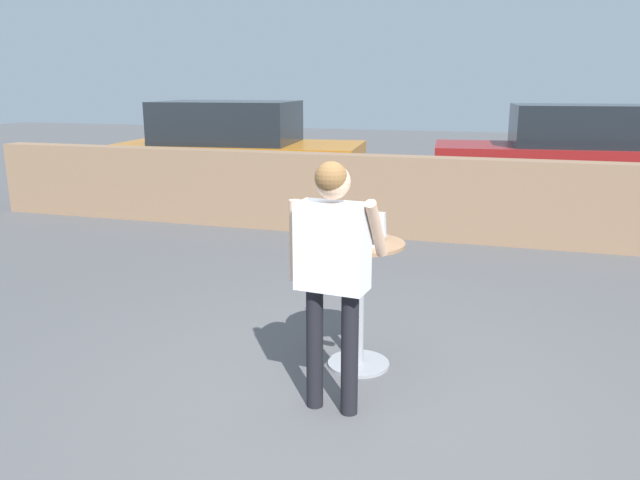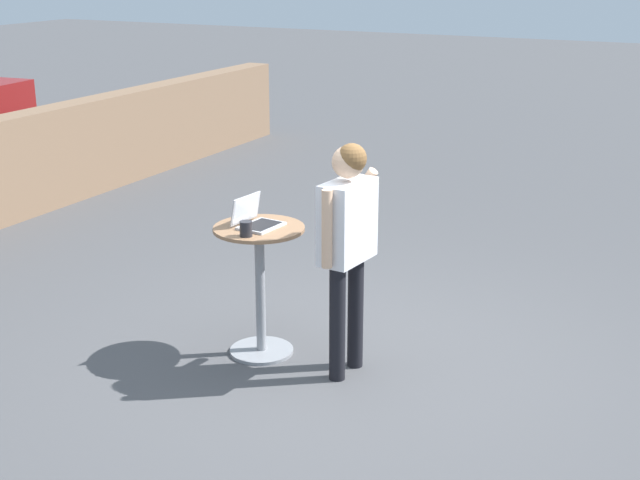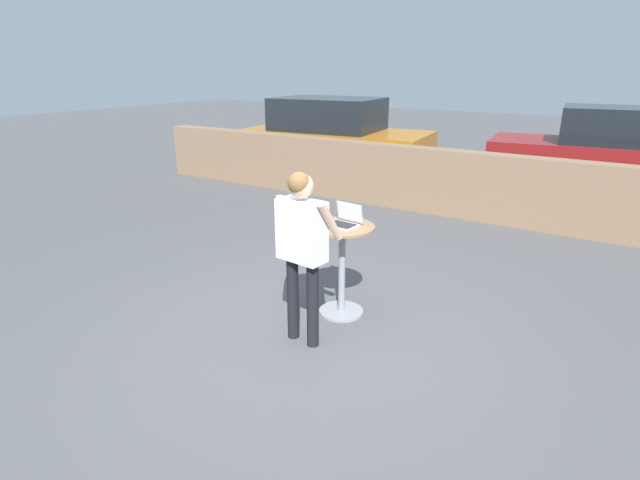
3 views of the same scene
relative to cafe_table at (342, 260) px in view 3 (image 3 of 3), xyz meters
The scene contains 8 objects.
ground_plane 0.88m from the cafe_table, 82.56° to the right, with size 50.00×50.00×0.00m, color #4C4C4F.
pavement_kerb 4.15m from the cafe_table, 88.84° to the left, with size 13.97×0.35×1.12m.
cafe_table is the anchor object (origin of this frame).
laptop 0.41m from the cafe_table, 79.44° to the left, with size 0.33×0.30×0.21m.
coffee_mug 0.47m from the cafe_table, behind, with size 0.12×0.09×0.10m.
standing_person 0.81m from the cafe_table, 91.15° to the right, with size 0.60×0.34×1.62m.
parked_car_near_street 6.61m from the cafe_table, 122.11° to the left, with size 4.28×2.33×1.78m.
parked_car_further_down 7.05m from the cafe_table, 73.15° to the left, with size 4.62×2.09×1.74m.
Camera 3 is at (2.28, -3.43, 2.47)m, focal length 28.00 mm.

